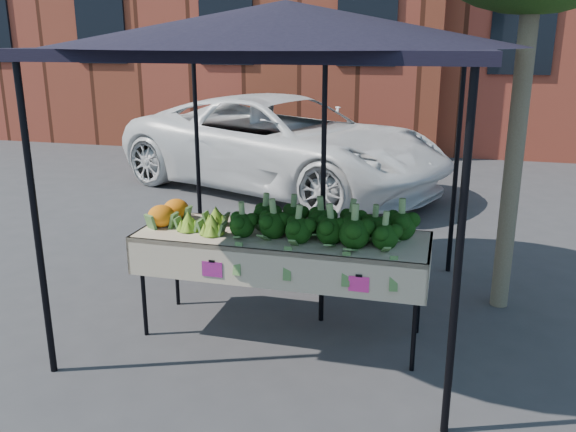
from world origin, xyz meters
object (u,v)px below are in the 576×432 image
object	(u,v)px
canopy	(286,167)
street_tree	(525,55)
table	(282,285)
vehicle	(283,15)

from	to	relation	value
canopy	street_tree	size ratio (longest dim) A/B	0.68
canopy	street_tree	world-z (taller)	street_tree
table	street_tree	bearing A→B (deg)	30.79
canopy	vehicle	bearing A→B (deg)	105.59
table	vehicle	world-z (taller)	vehicle
vehicle	street_tree	bearing A→B (deg)	-119.39
table	vehicle	xyz separation A→B (m)	(-1.36, 5.03, 2.35)
table	street_tree	world-z (taller)	street_tree
street_tree	canopy	bearing A→B (deg)	-160.56
vehicle	canopy	bearing A→B (deg)	-143.07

